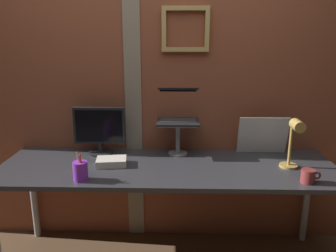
{
  "coord_description": "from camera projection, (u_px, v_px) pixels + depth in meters",
  "views": [
    {
      "loc": [
        0.18,
        -2.06,
        1.59
      ],
      "look_at": [
        0.12,
        0.16,
        0.99
      ],
      "focal_mm": 35.89,
      "sensor_mm": 36.0,
      "label": 1
    }
  ],
  "objects": [
    {
      "name": "laptop_stand",
      "position": [
        178.0,
        133.0,
        2.44
      ],
      "size": [
        0.28,
        0.22,
        0.24
      ],
      "color": "gray",
      "rests_on": "desk"
    },
    {
      "name": "brick_wall_back",
      "position": [
        153.0,
        82.0,
        2.53
      ],
      "size": [
        3.32,
        0.16,
        2.5
      ],
      "color": "brown",
      "rests_on": "ground_plane"
    },
    {
      "name": "paper_clutter_stack",
      "position": [
        111.0,
        162.0,
        2.27
      ],
      "size": [
        0.22,
        0.16,
        0.05
      ],
      "primitive_type": "cube",
      "rotation": [
        0.0,
        0.0,
        0.13
      ],
      "color": "silver",
      "rests_on": "desk"
    },
    {
      "name": "coffee_mug",
      "position": [
        308.0,
        176.0,
        1.99
      ],
      "size": [
        0.12,
        0.08,
        0.08
      ],
      "color": "maroon",
      "rests_on": "desk"
    },
    {
      "name": "desk_lamp",
      "position": [
        294.0,
        139.0,
        2.14
      ],
      "size": [
        0.12,
        0.2,
        0.34
      ],
      "color": "tan",
      "rests_on": "desk"
    },
    {
      "name": "pen_cup",
      "position": [
        80.0,
        171.0,
        2.02
      ],
      "size": [
        0.09,
        0.09,
        0.18
      ],
      "color": "purple",
      "rests_on": "desk"
    },
    {
      "name": "monitor",
      "position": [
        100.0,
        128.0,
        2.45
      ],
      "size": [
        0.38,
        0.18,
        0.35
      ],
      "color": "black",
      "rests_on": "desk"
    },
    {
      "name": "desk",
      "position": [
        168.0,
        174.0,
        2.28
      ],
      "size": [
        2.28,
        0.7,
        0.74
      ],
      "color": "#333338",
      "rests_on": "ground_plane"
    },
    {
      "name": "laptop",
      "position": [
        178.0,
        112.0,
        2.48
      ],
      "size": [
        0.3,
        0.31,
        0.24
      ],
      "color": "black",
      "rests_on": "laptop_stand"
    },
    {
      "name": "whiteboard_panel",
      "position": [
        263.0,
        135.0,
        2.47
      ],
      "size": [
        0.36,
        0.08,
        0.28
      ],
      "primitive_type": "cube",
      "rotation": [
        0.23,
        0.0,
        0.0
      ],
      "color": "white",
      "rests_on": "desk"
    }
  ]
}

